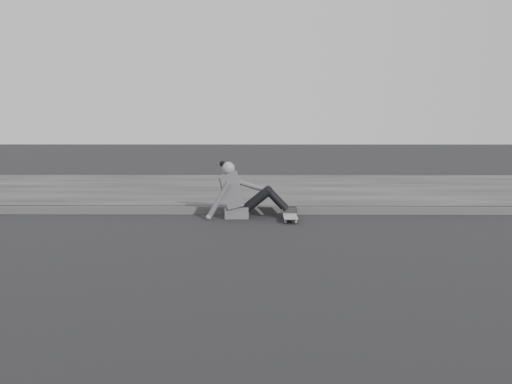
% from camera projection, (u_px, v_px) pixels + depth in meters
% --- Properties ---
extents(ground, '(80.00, 80.00, 0.00)m').
position_uv_depth(ground, '(332.00, 248.00, 6.58)').
color(ground, black).
rests_on(ground, ground).
extents(curb, '(24.00, 0.16, 0.12)m').
position_uv_depth(curb, '(312.00, 210.00, 9.14)').
color(curb, '#454545').
rests_on(curb, ground).
extents(sidewalk, '(24.00, 6.00, 0.12)m').
position_uv_depth(sidewalk, '(299.00, 190.00, 12.14)').
color(sidewalk, '#343434').
rests_on(sidewalk, ground).
extents(skateboard, '(0.20, 0.78, 0.09)m').
position_uv_depth(skateboard, '(290.00, 216.00, 8.51)').
color(skateboard, gray).
rests_on(skateboard, ground).
extents(seated_woman, '(1.38, 0.46, 0.88)m').
position_uv_depth(seated_woman, '(241.00, 194.00, 8.73)').
color(seated_woman, '#525154').
rests_on(seated_woman, ground).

